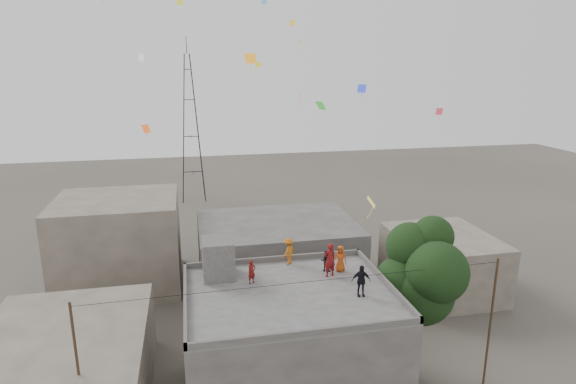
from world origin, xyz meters
name	(u,v)px	position (x,y,z in m)	size (l,w,h in m)	color
main_building	(289,348)	(0.00, 0.00, 3.05)	(10.00, 8.00, 6.10)	#484543
parapet	(289,290)	(0.00, 0.00, 6.25)	(10.00, 8.00, 0.30)	#484543
stair_head_box	(218,258)	(-3.20, 2.60, 7.10)	(1.60, 1.80, 2.00)	#484543
neighbor_west	(66,370)	(-11.00, 2.00, 2.00)	(8.00, 10.00, 4.00)	#5C5448
neighbor_north	(277,252)	(2.00, 14.00, 2.50)	(12.00, 9.00, 5.00)	#484543
neighbor_northwest	(119,242)	(-10.00, 16.00, 3.50)	(9.00, 8.00, 7.00)	#5C5448
neighbor_east	(442,263)	(14.00, 10.00, 2.20)	(7.00, 8.00, 4.40)	#5C5448
tree	(424,274)	(7.37, 0.60, 6.10)	(4.90, 4.60, 9.10)	black
utility_line	(305,347)	(0.50, -1.25, 3.83)	(20.12, 0.62, 7.40)	black
transmission_tower	(191,129)	(-4.00, 40.00, 9.07)	(2.97, 2.97, 20.01)	black
person_red_adult	(330,260)	(2.44, 1.43, 7.00)	(0.66, 0.43, 1.81)	maroon
person_orange_child	(340,259)	(3.18, 1.91, 6.82)	(0.70, 0.46, 1.43)	#B54914
person_dark_child	(326,261)	(2.44, 2.10, 6.68)	(0.56, 0.44, 1.15)	black
person_dark_adult	(361,281)	(3.27, -0.99, 6.88)	(0.91, 0.38, 1.55)	black
person_orange_adult	(289,251)	(0.69, 3.40, 6.85)	(0.97, 0.56, 1.50)	#BD6115
person_red_child	(252,272)	(-1.63, 1.42, 6.72)	(0.45, 0.30, 1.24)	maroon
kites	(278,79)	(0.88, 7.41, 15.96)	(20.03, 15.56, 10.97)	#FF591A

